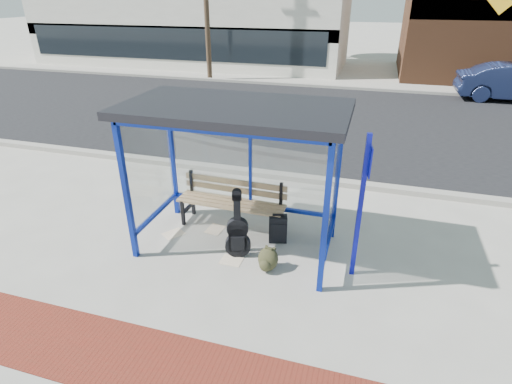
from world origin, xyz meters
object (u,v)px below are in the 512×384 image
(suitcase, at_px, (278,229))
(backpack, at_px, (268,260))
(bench, at_px, (232,200))
(guitar_bag, at_px, (238,234))

(suitcase, xyz_separation_m, backpack, (0.04, -0.82, -0.06))
(bench, distance_m, suitcase, 1.01)
(suitcase, bearing_deg, bench, 147.58)
(bench, bearing_deg, guitar_bag, -63.69)
(guitar_bag, distance_m, backpack, 0.64)
(bench, relative_size, suitcase, 3.68)
(guitar_bag, relative_size, suitcase, 2.13)
(guitar_bag, xyz_separation_m, backpack, (0.56, -0.22, -0.23))
(bench, distance_m, guitar_bag, 0.99)
(suitcase, height_order, backpack, suitcase)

